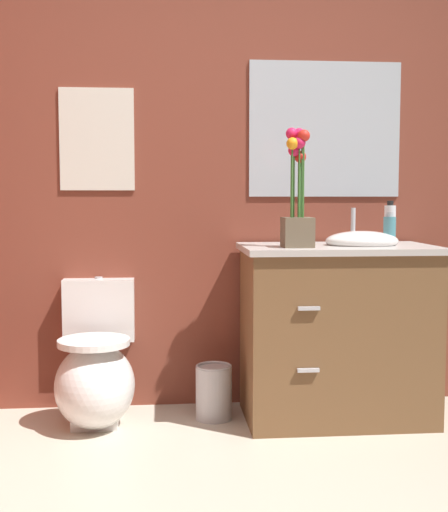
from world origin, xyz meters
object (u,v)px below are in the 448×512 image
Objects in this scene: toilet at (96,374)px; wall_mirror at (325,129)px; flower_vase at (298,201)px; wall_poster at (97,139)px; lotion_bottle at (390,224)px; trash_bin at (214,392)px; soap_bottle at (389,230)px; vanity_cabinet at (337,330)px.

toilet is 1.71m from wall_mirror.
wall_mirror is at bearing 12.78° from toilet.
flower_vase is 1.08× the size of wall_poster.
wall_mirror is (-0.30, 0.18, 0.49)m from lotion_bottle.
flower_vase is at bearing -20.46° from trash_bin.
soap_bottle is (1.44, -0.03, 0.69)m from toilet.
soap_bottle is at bearing -109.45° from lotion_bottle.
vanity_cabinet is 1.54m from wall_poster.
toilet is 1.34× the size of wall_poster.
flower_vase is 2.05× the size of trash_bin.
toilet is 4.24× the size of soap_bottle.
toilet is 0.86× the size of wall_mirror.
toilet is 2.54× the size of trash_bin.
toilet is at bearing -178.13° from trash_bin.
wall_mirror is at bearing 130.59° from soap_bottle.
wall_mirror reaches higher than vanity_cabinet.
wall_mirror is at bearing 0.00° from wall_poster.
lotion_bottle reaches higher than vanity_cabinet.
soap_bottle is 0.60× the size of trash_bin.
toilet is 1.59m from soap_bottle.
wall_poster is 0.64× the size of wall_mirror.
wall_mirror is at bearing 60.56° from flower_vase.
lotion_bottle is (1.48, 0.09, 0.72)m from toilet.
vanity_cabinet reaches higher than soap_bottle.
wall_poster is (-0.00, 0.27, 1.15)m from toilet.
toilet is 0.66× the size of vanity_cabinet.
trash_bin is at bearing 159.54° from flower_vase.
wall_poster is (-1.48, 0.18, 0.43)m from lotion_bottle.
flower_vase is 0.57m from lotion_bottle.
lotion_bottle is (0.29, 0.11, 0.52)m from vanity_cabinet.
toilet is at bearing 178.76° from soap_bottle.
vanity_cabinet is at bearing -1.28° from toilet.
lotion_bottle is at bearing 20.91° from vanity_cabinet.
wall_mirror is at bearing 22.37° from trash_bin.
flower_vase is 1.08m from wall_poster.
wall_mirror is (1.18, 0.00, 0.06)m from wall_poster.
lotion_bottle reaches higher than trash_bin.
toilet is 1.65m from lotion_bottle.
soap_bottle reaches higher than trash_bin.
wall_poster is at bearing 156.60° from trash_bin.
trash_bin is 1.40m from wall_poster.
trash_bin is (-0.90, -0.07, -0.83)m from lotion_bottle.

